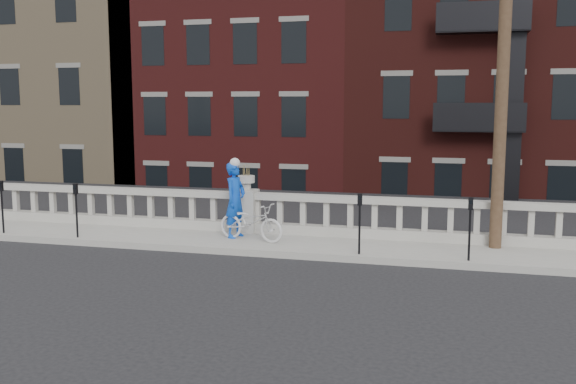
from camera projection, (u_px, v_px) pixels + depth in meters
name	position (u px, v px, depth m)	size (l,w,h in m)	color
ground	(186.00, 276.00, 13.05)	(120.00, 120.00, 0.00)	black
sidewalk	(235.00, 242.00, 15.92)	(32.00, 2.20, 0.15)	gray
balustrade	(247.00, 213.00, 16.75)	(28.00, 0.34, 1.03)	gray
planter_pedestal	(247.00, 206.00, 16.72)	(0.55, 0.55, 1.76)	gray
lower_level	(367.00, 119.00, 34.63)	(80.00, 44.00, 20.80)	#605E59
utility_pole	(505.00, 24.00, 14.23)	(1.60, 0.28, 10.00)	#422D1E
parking_meter_b	(2.00, 201.00, 16.49)	(0.10, 0.09, 1.36)	black
parking_meter_c	(76.00, 204.00, 15.94)	(0.10, 0.09, 1.36)	black
parking_meter_d	(360.00, 217.00, 14.17)	(0.10, 0.09, 1.36)	black
parking_meter_e	(470.00, 222.00, 13.58)	(0.10, 0.09, 1.36)	black
bicycle	(251.00, 222.00, 15.64)	(0.61, 1.76, 0.92)	silver
cyclist	(235.00, 200.00, 15.98)	(0.69, 0.45, 1.88)	blue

